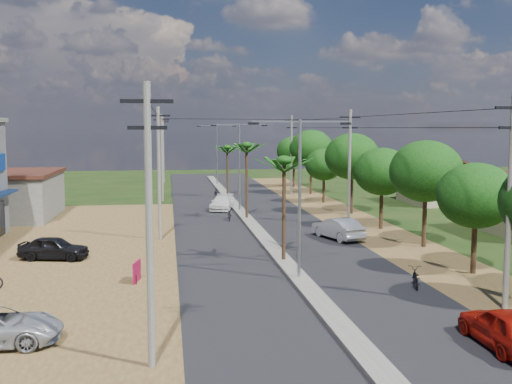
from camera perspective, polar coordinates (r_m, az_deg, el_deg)
ground at (r=30.31m, az=4.11°, el=-8.39°), size 160.00×160.00×0.00m
road at (r=44.75m, az=-0.05°, el=-3.61°), size 12.00×110.00×0.04m
median at (r=47.67m, az=-0.58°, el=-2.92°), size 1.00×90.00×0.18m
dirt_lot_west at (r=38.39m, az=-21.27°, el=-5.67°), size 18.00×46.00×0.04m
dirt_shoulder_east at (r=46.73m, az=10.33°, el=-3.30°), size 5.00×90.00×0.03m
house_east_far at (r=63.13m, az=17.36°, el=1.13°), size 7.60×7.50×4.60m
tree_east_b at (r=32.84m, az=20.22°, el=-0.33°), size 4.00×4.00×5.83m
tree_east_c at (r=39.20m, az=15.88°, el=1.91°), size 4.60×4.60×6.83m
tree_east_d at (r=45.59m, az=11.91°, el=1.91°), size 4.20×4.20×6.13m
tree_east_e at (r=53.16m, az=9.14°, el=3.36°), size 4.80×4.80×7.14m
tree_east_f at (r=60.79m, az=6.49°, el=2.60°), size 3.80×3.80×5.52m
tree_east_g at (r=68.62m, az=5.28°, el=4.15°), size 5.00×5.00×7.38m
tree_east_h at (r=76.37m, az=3.63°, el=3.91°), size 4.40×4.40×6.52m
palm_median_near at (r=33.32m, az=2.69°, el=2.59°), size 2.00×2.00×6.15m
palm_median_mid at (r=49.08m, az=-0.90°, el=4.16°), size 2.00×2.00×6.55m
palm_median_far at (r=64.99m, az=-2.75°, el=4.07°), size 2.00×2.00×5.85m
streetlight_near at (r=29.48m, az=4.18°, el=0.65°), size 5.10×0.18×8.00m
streetlight_mid at (r=54.09m, az=-1.59°, el=3.16°), size 5.10×0.18×8.00m
streetlight_far at (r=78.95m, az=-3.75°, el=4.09°), size 5.10×0.18×8.00m
utility_pole_w_a at (r=18.86m, az=-10.14°, el=-2.62°), size 1.60×0.24×9.00m
utility_pole_w_b at (r=40.74m, az=-9.23°, el=2.06°), size 1.60×0.24×9.00m
utility_pole_w_c at (r=62.70m, az=-8.95°, el=3.47°), size 1.60×0.24×9.00m
utility_pole_w_d at (r=83.69m, az=-8.83°, el=4.12°), size 1.60×0.24×9.00m
utility_pole_e_a at (r=26.71m, az=23.02°, el=-0.46°), size 1.60×0.24×9.00m
utility_pole_e_b at (r=46.84m, az=8.89°, el=2.59°), size 1.60×0.24×9.00m
utility_pole_e_c at (r=68.13m, az=3.39°, el=3.74°), size 1.60×0.24×9.00m
car_red_near at (r=22.79m, az=22.61°, el=-11.92°), size 1.69×4.19×1.43m
car_silver_mid at (r=41.22m, az=7.79°, el=-3.50°), size 2.85×4.72×1.47m
car_white_far at (r=55.35m, az=-3.25°, el=-1.07°), size 2.85×4.82×1.31m
car_parked_dark at (r=36.52m, az=-18.70°, el=-5.12°), size 4.19×2.40×1.34m
moto_rider_east at (r=29.72m, az=14.95°, el=-7.95°), size 1.11×1.89×0.94m
moto_rider_west_a at (r=49.22m, az=-2.54°, el=-2.17°), size 0.85×1.93×0.98m
moto_rider_west_b at (r=65.82m, az=-3.82°, el=-0.08°), size 0.65×1.64×0.96m
roadside_sign at (r=30.31m, az=-11.29°, el=-7.47°), size 0.34×1.27×1.07m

